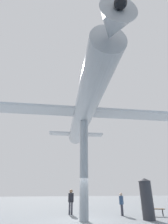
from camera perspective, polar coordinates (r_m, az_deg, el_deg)
The scene contains 7 objects.
ground_plane at distance 12.78m, azimuth 0.00°, elevation -32.11°, with size 80.00×80.00×0.00m, color gray.
support_pylon_central at distance 12.73m, azimuth 0.00°, elevation -17.19°, with size 0.58×0.58×6.62m.
suspended_airplane at distance 13.62m, azimuth 0.12°, elevation 0.42°, with size 18.74×16.63×3.08m.
visitor_person at distance 15.71m, azimuth -4.30°, elevation -26.64°, with size 0.42×0.27×1.80m.
visitor_second at distance 15.40m, azimuth 12.14°, elevation -26.89°, with size 0.42×0.45×1.57m.
plaza_bench at distance 15.80m, azimuth 21.62°, elevation -27.46°, with size 1.69×0.88×0.50m.
info_kiosk at distance 13.71m, azimuth 19.75°, elevation -24.87°, with size 0.91×0.91×2.53m.
Camera 1 is at (2.17, 12.46, 1.85)m, focal length 28.00 mm.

